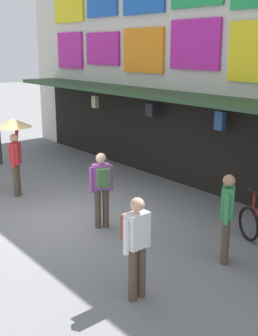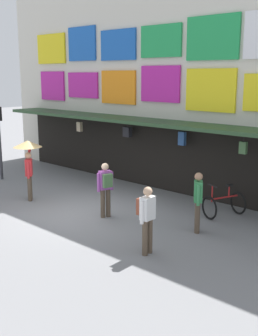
# 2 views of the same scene
# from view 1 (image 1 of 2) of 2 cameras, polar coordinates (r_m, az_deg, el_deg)

# --- Properties ---
(ground_plane) EXTENTS (80.00, 80.00, 0.00)m
(ground_plane) POSITION_cam_1_polar(r_m,az_deg,el_deg) (10.35, -7.68, -6.52)
(ground_plane) COLOR slate
(shopfront) EXTENTS (18.00, 2.60, 8.00)m
(shopfront) POSITION_cam_1_polar(r_m,az_deg,el_deg) (12.55, 10.54, 15.72)
(shopfront) COLOR beige
(shopfront) RESTS_ON ground
(pedestrian_with_umbrella) EXTENTS (0.96, 0.96, 2.08)m
(pedestrian_with_umbrella) POSITION_cam_1_polar(r_m,az_deg,el_deg) (11.78, -14.73, 4.14)
(pedestrian_with_umbrella) COLOR brown
(pedestrian_with_umbrella) RESTS_ON ground
(pedestrian_in_green) EXTENTS (0.36, 0.53, 1.68)m
(pedestrian_in_green) POSITION_cam_1_polar(r_m,az_deg,el_deg) (6.81, 0.92, -9.37)
(pedestrian_in_green) COLOR brown
(pedestrian_in_green) RESTS_ON ground
(pedestrian_in_yellow) EXTENTS (0.43, 0.51, 1.68)m
(pedestrian_in_yellow) POSITION_cam_1_polar(r_m,az_deg,el_deg) (9.46, -3.57, -2.20)
(pedestrian_in_yellow) COLOR brown
(pedestrian_in_yellow) RESTS_ON ground
(pedestrian_in_black) EXTENTS (0.39, 0.45, 1.68)m
(pedestrian_in_black) POSITION_cam_1_polar(r_m,az_deg,el_deg) (8.13, 12.61, -5.82)
(pedestrian_in_black) COLOR brown
(pedestrian_in_black) RESTS_ON ground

